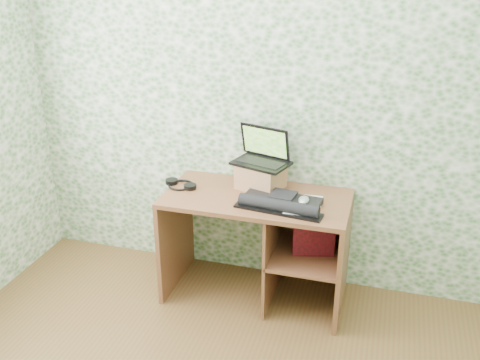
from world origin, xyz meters
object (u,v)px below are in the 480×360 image
(desk, at_px, (269,233))
(notepad, at_px, (303,206))
(riser, at_px, (261,176))
(laptop, at_px, (263,154))
(keyboard, at_px, (281,202))

(desk, height_order, notepad, notepad)
(riser, xyz_separation_m, laptop, (-0.00, 0.04, 0.14))
(desk, relative_size, notepad, 3.96)
(keyboard, bearing_deg, riser, 134.60)
(riser, relative_size, notepad, 0.92)
(keyboard, bearing_deg, notepad, 21.45)
(desk, xyz_separation_m, riser, (-0.09, 0.12, 0.35))
(laptop, distance_m, keyboard, 0.39)
(desk, distance_m, laptop, 0.52)
(riser, bearing_deg, keyboard, -52.08)
(riser, height_order, laptop, laptop)
(keyboard, bearing_deg, desk, 135.06)
(desk, distance_m, keyboard, 0.34)
(desk, relative_size, laptop, 2.93)
(riser, relative_size, laptop, 0.68)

